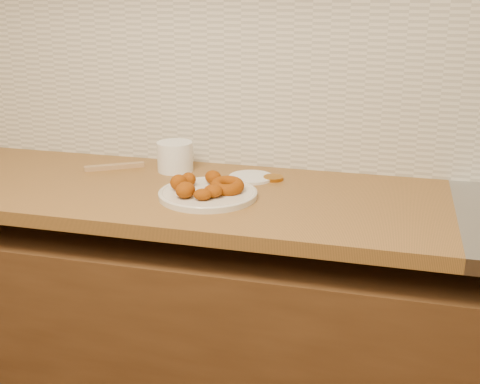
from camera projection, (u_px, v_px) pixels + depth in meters
The scene contains 11 objects.
wall_back at pixel (295, 28), 1.87m from camera, with size 4.00×0.02×2.70m, color tan.
base_cabinet at pixel (270, 350), 1.89m from camera, with size 3.60×0.60×0.77m, color brown.
butcher_block at pixel (70, 185), 1.89m from camera, with size 2.30×0.62×0.04m, color #96602B.
backsplash at pixel (293, 77), 1.90m from camera, with size 3.60×0.02×0.60m, color silver.
donut_plate at pixel (208, 194), 1.71m from camera, with size 0.28×0.28×0.02m, color silver.
ring_donut at pixel (227, 186), 1.71m from camera, with size 0.10×0.10×0.03m, color #9C3E08.
fried_dough_chunks at pixel (195, 186), 1.70m from camera, with size 0.18×0.20×0.05m.
plastic_tub at pixel (175, 157), 1.95m from camera, with size 0.12×0.12×0.10m, color white.
tub_lid at pixel (251, 177), 1.88m from camera, with size 0.14×0.14×0.01m, color white.
brass_jar_lid at pixel (273, 178), 1.87m from camera, with size 0.06×0.06×0.01m, color #B06F1A.
wooden_utensil at pixel (115, 167), 1.98m from camera, with size 0.19×0.02×0.02m, color #A68055.
Camera 1 is at (0.33, 0.09, 1.46)m, focal length 45.00 mm.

